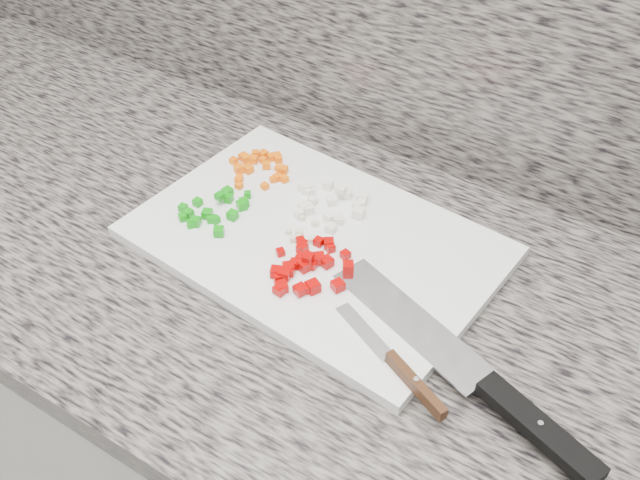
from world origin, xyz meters
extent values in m
cube|color=silver|center=(0.00, 1.44, 0.43)|extent=(3.92, 0.62, 0.86)
cube|color=slate|center=(0.00, 1.44, 0.88)|extent=(3.96, 0.64, 0.04)
cube|color=white|center=(-0.05, 1.49, 0.91)|extent=(0.50, 0.36, 0.02)
cube|color=#FF6805|center=(-0.18, 1.58, 0.92)|extent=(0.01, 0.01, 0.01)
cube|color=#FF6805|center=(-0.22, 1.55, 0.92)|extent=(0.02, 0.02, 0.01)
cube|color=#FF6805|center=(-0.20, 1.60, 0.92)|extent=(0.02, 0.02, 0.01)
cube|color=#FF6805|center=(-0.16, 1.56, 0.92)|extent=(0.01, 0.01, 0.01)
cube|color=#FF6805|center=(-0.17, 1.53, 0.92)|extent=(0.01, 0.01, 0.01)
cube|color=#FF6805|center=(-0.17, 1.55, 0.92)|extent=(0.01, 0.01, 0.01)
cube|color=#FF6805|center=(-0.20, 1.52, 0.92)|extent=(0.01, 0.01, 0.01)
cube|color=#FF6805|center=(-0.25, 1.56, 0.92)|extent=(0.01, 0.01, 0.01)
cube|color=#FF6805|center=(-0.20, 1.60, 0.92)|extent=(0.02, 0.02, 0.01)
cube|color=#FF6805|center=(-0.20, 1.58, 0.92)|extent=(0.02, 0.02, 0.01)
cube|color=#FF6805|center=(-0.24, 1.57, 0.92)|extent=(0.01, 0.01, 0.01)
cube|color=#FF6805|center=(-0.22, 1.58, 0.92)|extent=(0.02, 0.02, 0.01)
cube|color=#FF6805|center=(-0.17, 1.56, 0.92)|extent=(0.01, 0.01, 0.01)
cube|color=#FF6805|center=(-0.17, 1.58, 0.92)|extent=(0.01, 0.01, 0.01)
cube|color=#FF6805|center=(-0.21, 1.53, 0.92)|extent=(0.01, 0.01, 0.01)
cube|color=#FF6805|center=(-0.19, 1.60, 0.92)|extent=(0.01, 0.01, 0.01)
cube|color=#FF6805|center=(-0.23, 1.59, 0.92)|extent=(0.01, 0.01, 0.01)
cube|color=#FF6805|center=(-0.23, 1.57, 0.92)|extent=(0.02, 0.02, 0.01)
cube|color=#FF6805|center=(-0.23, 1.57, 0.92)|extent=(0.01, 0.01, 0.01)
cube|color=#FF6805|center=(-0.22, 1.60, 0.92)|extent=(0.01, 0.01, 0.01)
cube|color=#FF6805|center=(-0.21, 1.55, 0.92)|extent=(0.01, 0.01, 0.01)
cube|color=#FF6805|center=(-0.21, 1.58, 0.92)|extent=(0.01, 0.01, 0.01)
cube|color=#FF6805|center=(-0.21, 1.52, 0.92)|extent=(0.01, 0.01, 0.01)
cube|color=white|center=(-0.04, 1.58, 0.92)|extent=(0.02, 0.02, 0.01)
cube|color=white|center=(-0.05, 1.52, 0.92)|extent=(0.02, 0.02, 0.01)
cube|color=white|center=(-0.09, 1.54, 0.92)|extent=(0.01, 0.01, 0.01)
cube|color=white|center=(-0.04, 1.57, 0.92)|extent=(0.02, 0.02, 0.01)
cube|color=white|center=(-0.02, 1.55, 0.92)|extent=(0.02, 0.02, 0.01)
cube|color=white|center=(-0.07, 1.56, 0.92)|extent=(0.02, 0.02, 0.01)
cube|color=white|center=(-0.07, 1.57, 0.93)|extent=(0.01, 0.01, 0.01)
cube|color=white|center=(-0.12, 1.56, 0.92)|extent=(0.02, 0.02, 0.01)
cube|color=white|center=(-0.09, 1.52, 0.92)|extent=(0.02, 0.02, 0.01)
cube|color=white|center=(-0.04, 1.51, 0.92)|extent=(0.01, 0.01, 0.01)
cube|color=white|center=(-0.11, 1.56, 0.92)|extent=(0.02, 0.02, 0.01)
cube|color=white|center=(-0.04, 1.53, 0.92)|extent=(0.02, 0.02, 0.01)
cube|color=white|center=(-0.06, 1.58, 0.92)|extent=(0.02, 0.02, 0.01)
cube|color=white|center=(-0.07, 1.58, 0.92)|extent=(0.01, 0.01, 0.01)
cube|color=white|center=(-0.03, 1.57, 0.92)|extent=(0.01, 0.01, 0.01)
cube|color=white|center=(-0.09, 1.51, 0.92)|extent=(0.01, 0.01, 0.01)
cube|color=white|center=(-0.05, 1.53, 0.92)|extent=(0.02, 0.02, 0.01)
cube|color=white|center=(-0.12, 1.56, 0.92)|extent=(0.02, 0.02, 0.01)
cube|color=white|center=(-0.09, 1.52, 0.92)|extent=(0.02, 0.02, 0.01)
cube|color=white|center=(-0.09, 1.58, 0.92)|extent=(0.01, 0.01, 0.01)
cube|color=#0D950D|center=(-0.19, 1.44, 0.92)|extent=(0.01, 0.01, 0.01)
cube|color=#0D950D|center=(-0.21, 1.49, 0.92)|extent=(0.02, 0.02, 0.01)
cube|color=#0D950D|center=(-0.18, 1.51, 0.92)|extent=(0.01, 0.01, 0.01)
cube|color=#0D950D|center=(-0.20, 1.47, 0.93)|extent=(0.01, 0.01, 0.01)
cube|color=#0D950D|center=(-0.24, 1.43, 0.92)|extent=(0.01, 0.01, 0.01)
cube|color=#0D950D|center=(-0.17, 1.46, 0.92)|extent=(0.01, 0.01, 0.01)
cube|color=#0D950D|center=(-0.16, 1.42, 0.92)|extent=(0.02, 0.02, 0.01)
cube|color=#0D950D|center=(-0.20, 1.48, 0.92)|extent=(0.01, 0.01, 0.01)
cube|color=#0D950D|center=(-0.17, 1.48, 0.92)|extent=(0.02, 0.02, 0.01)
cube|color=#0D950D|center=(-0.23, 1.42, 0.92)|extent=(0.01, 0.01, 0.01)
cube|color=#0D950D|center=(-0.23, 1.45, 0.92)|extent=(0.01, 0.01, 0.01)
cube|color=#0D950D|center=(-0.20, 1.42, 0.92)|extent=(0.02, 0.02, 0.01)
cube|color=#0D950D|center=(-0.18, 1.44, 0.92)|extent=(0.01, 0.01, 0.01)
cube|color=#0D950D|center=(-0.22, 1.43, 0.92)|extent=(0.01, 0.01, 0.01)
cube|color=#0D950D|center=(-0.21, 1.41, 0.92)|extent=(0.01, 0.01, 0.01)
cube|color=#0D950D|center=(-0.20, 1.44, 0.92)|extent=(0.02, 0.02, 0.01)
cube|color=#0D950D|center=(-0.17, 1.49, 0.92)|extent=(0.02, 0.02, 0.01)
cube|color=#B10302|center=(-0.05, 1.45, 0.92)|extent=(0.01, 0.01, 0.01)
cube|color=#B10302|center=(-0.01, 1.40, 0.92)|extent=(0.02, 0.02, 0.01)
cube|color=#B10302|center=(-0.05, 1.39, 0.92)|extent=(0.02, 0.02, 0.01)
cube|color=#B10302|center=(-0.03, 1.38, 0.92)|extent=(0.02, 0.02, 0.01)
cube|color=#B10302|center=(0.02, 1.45, 0.92)|extent=(0.02, 0.02, 0.01)
cube|color=#B10302|center=(-0.03, 1.43, 0.93)|extent=(0.02, 0.02, 0.01)
cube|color=#B10302|center=(-0.01, 1.45, 0.92)|extent=(0.02, 0.02, 0.01)
cube|color=#B10302|center=(-0.04, 1.40, 0.92)|extent=(0.02, 0.02, 0.01)
cube|color=#B10302|center=(-0.06, 1.46, 0.92)|extent=(0.01, 0.01, 0.01)
cube|color=#B10302|center=(-0.02, 1.47, 0.92)|extent=(0.01, 0.01, 0.01)
cube|color=#B10302|center=(0.02, 1.42, 0.92)|extent=(0.02, 0.02, 0.01)
cube|color=#B10302|center=(-0.04, 1.41, 0.92)|extent=(0.02, 0.02, 0.01)
cube|color=#B10302|center=(0.00, 1.40, 0.92)|extent=(0.02, 0.02, 0.01)
cube|color=#B10302|center=(-0.03, 1.48, 0.92)|extent=(0.02, 0.02, 0.01)
cube|color=#B10302|center=(-0.04, 1.44, 0.92)|extent=(0.02, 0.02, 0.01)
cube|color=#B10302|center=(-0.04, 1.42, 0.92)|extent=(0.01, 0.01, 0.01)
cube|color=#B10302|center=(-0.01, 1.39, 0.92)|extent=(0.02, 0.02, 0.01)
cube|color=#B10302|center=(-0.06, 1.40, 0.92)|extent=(0.02, 0.02, 0.01)
cube|color=#B10302|center=(-0.04, 1.47, 0.92)|extent=(0.01, 0.01, 0.01)
cube|color=#B10302|center=(-0.03, 1.44, 0.93)|extent=(0.01, 0.01, 0.01)
cube|color=#B10302|center=(-0.02, 1.45, 0.92)|extent=(0.02, 0.02, 0.01)
cube|color=#B10302|center=(0.00, 1.47, 0.92)|extent=(0.01, 0.01, 0.01)
cube|color=#B10302|center=(-0.03, 1.38, 0.92)|extent=(0.02, 0.02, 0.01)
cube|color=#B10302|center=(-0.06, 1.46, 0.92)|extent=(0.01, 0.01, 0.01)
cube|color=#B10302|center=(-0.03, 1.43, 0.92)|extent=(0.02, 0.02, 0.01)
cube|color=#B10302|center=(-0.05, 1.41, 0.92)|extent=(0.02, 0.02, 0.01)
cube|color=#B10302|center=(-0.07, 1.43, 0.92)|extent=(0.01, 0.01, 0.01)
cube|color=#B10302|center=(-0.03, 1.43, 0.92)|extent=(0.01, 0.01, 0.01)
cube|color=beige|center=(-0.05, 1.48, 0.92)|extent=(0.01, 0.01, 0.01)
cube|color=beige|center=(-0.07, 1.47, 0.92)|extent=(0.01, 0.01, 0.01)
cube|color=beige|center=(-0.09, 1.47, 0.92)|extent=(0.01, 0.01, 0.01)
cube|color=beige|center=(-0.05, 1.47, 0.92)|extent=(0.01, 0.01, 0.01)
cube|color=beige|center=(-0.07, 1.46, 0.92)|extent=(0.01, 0.01, 0.01)
cube|color=beige|center=(-0.07, 1.48, 0.92)|extent=(0.01, 0.01, 0.01)
cube|color=beige|center=(-0.09, 1.51, 0.92)|extent=(0.01, 0.01, 0.01)
cube|color=beige|center=(-0.07, 1.51, 0.92)|extent=(0.01, 0.01, 0.01)
cube|color=white|center=(0.12, 1.42, 0.92)|extent=(0.23, 0.13, 0.00)
cube|color=black|center=(0.30, 1.35, 0.92)|extent=(0.15, 0.08, 0.02)
cylinder|color=white|center=(0.30, 1.35, 0.93)|extent=(0.01, 0.01, 0.00)
cube|color=white|center=(0.08, 1.38, 0.92)|extent=(0.09, 0.06, 0.00)
cube|color=#472611|center=(0.17, 1.34, 0.92)|extent=(0.09, 0.05, 0.02)
cylinder|color=white|center=(0.17, 1.34, 0.93)|extent=(0.01, 0.01, 0.00)
camera|label=1|loc=(0.33, 0.89, 1.56)|focal=40.00mm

